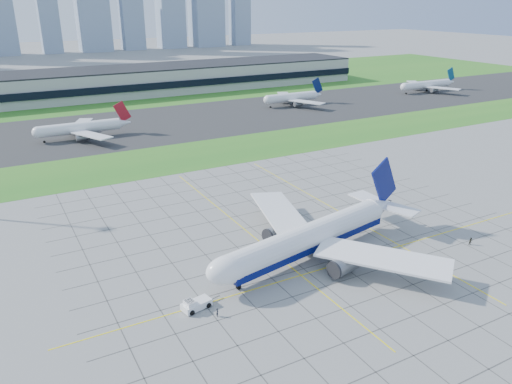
% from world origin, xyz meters
% --- Properties ---
extents(ground, '(1400.00, 1400.00, 0.00)m').
position_xyz_m(ground, '(0.00, 0.00, 0.00)').
color(ground, gray).
rests_on(ground, ground).
extents(grass_median, '(700.00, 35.00, 0.04)m').
position_xyz_m(grass_median, '(0.00, 90.00, 0.02)').
color(grass_median, '#246C1F').
rests_on(grass_median, ground).
extents(asphalt_taxiway, '(700.00, 75.00, 0.04)m').
position_xyz_m(asphalt_taxiway, '(0.00, 145.00, 0.03)').
color(asphalt_taxiway, '#383838').
rests_on(asphalt_taxiway, ground).
extents(grass_far, '(700.00, 145.00, 0.04)m').
position_xyz_m(grass_far, '(0.00, 255.00, 0.02)').
color(grass_far, '#246C1F').
rests_on(grass_far, ground).
extents(apron_markings, '(120.00, 130.00, 0.03)m').
position_xyz_m(apron_markings, '(0.43, 11.09, 0.02)').
color(apron_markings, '#474744').
rests_on(apron_markings, ground).
extents(terminal, '(260.00, 43.00, 15.80)m').
position_xyz_m(terminal, '(40.00, 229.87, 7.89)').
color(terminal, '#B7B7B2').
rests_on(terminal, ground).
extents(airliner, '(57.87, 58.07, 18.41)m').
position_xyz_m(airliner, '(-4.06, 3.55, 5.03)').
color(airliner, white).
rests_on(airliner, ground).
extents(pushback_tug, '(8.26, 3.76, 2.27)m').
position_xyz_m(pushback_tug, '(-34.10, -2.68, 1.01)').
color(pushback_tug, white).
rests_on(pushback_tug, ground).
extents(crew_near, '(0.60, 0.72, 1.70)m').
position_xyz_m(crew_near, '(-31.46, -6.82, 0.85)').
color(crew_near, black).
rests_on(crew_near, ground).
extents(crew_far, '(1.00, 0.83, 1.88)m').
position_xyz_m(crew_far, '(32.85, -9.57, 0.94)').
color(crew_far, black).
rests_on(crew_far, ground).
extents(distant_jet_1, '(38.07, 42.66, 14.08)m').
position_xyz_m(distant_jet_1, '(-28.34, 135.25, 4.49)').
color(distant_jet_1, white).
rests_on(distant_jet_1, ground).
extents(distant_jet_2, '(35.57, 42.66, 14.08)m').
position_xyz_m(distant_jet_2, '(86.36, 151.63, 4.48)').
color(distant_jet_2, white).
rests_on(distant_jet_2, ground).
extents(distant_jet_3, '(43.46, 42.66, 14.08)m').
position_xyz_m(distant_jet_3, '(184.04, 147.80, 4.49)').
color(distant_jet_3, white).
rests_on(distant_jet_3, ground).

